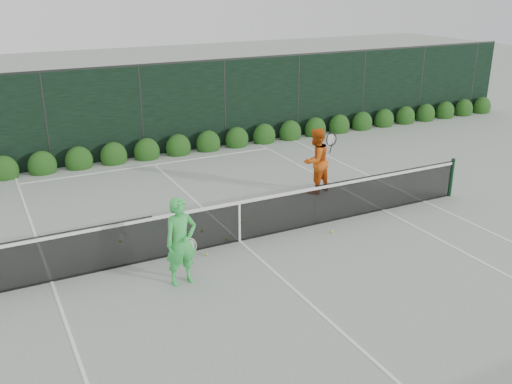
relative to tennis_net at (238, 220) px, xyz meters
name	(u,v)px	position (x,y,z in m)	size (l,w,h in m)	color
ground	(240,241)	(0.02, 0.00, -0.53)	(80.00, 80.00, 0.00)	gray
tennis_net	(238,220)	(0.00, 0.00, 0.00)	(12.90, 0.10, 1.07)	#10321B
player_woman	(181,242)	(-1.78, -1.19, 0.35)	(0.69, 0.48, 1.77)	green
player_man	(316,161)	(3.28, 1.94, 0.38)	(1.06, 0.93, 1.83)	#D35511
court_lines	(240,241)	(0.02, 0.00, -0.53)	(11.03, 23.83, 0.01)	white
windscreen_fence	(304,223)	(0.02, -2.71, 0.98)	(32.00, 21.07, 3.06)	black
hedge_row	(147,152)	(0.02, 7.15, -0.30)	(31.66, 0.65, 0.94)	#173A10
tennis_balls	(222,236)	(-0.24, 0.37, -0.50)	(4.63, 1.83, 0.07)	#AAD32F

